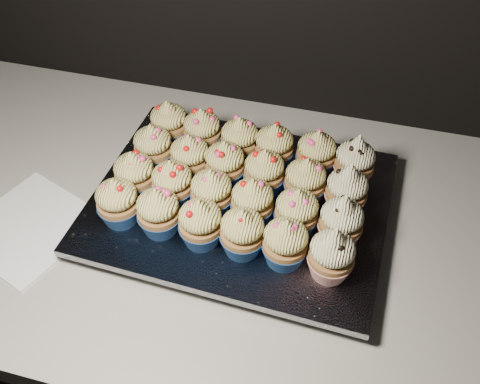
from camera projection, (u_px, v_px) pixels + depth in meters
The scene contains 29 objects.
cabinet at pixel (339, 381), 1.15m from camera, with size 2.40×0.60×0.86m, color black.
worktop at pixel (379, 255), 0.82m from camera, with size 2.44×0.64×0.04m, color beige.
napkin at pixel (29, 227), 0.83m from camera, with size 0.17×0.17×0.00m, color white.
baking_tray at pixel (240, 209), 0.84m from camera, with size 0.41×0.31×0.02m, color black.
foil_lining at pixel (240, 202), 0.83m from camera, with size 0.45×0.35×0.01m, color silver.
cupcake_0 at pixel (118, 202), 0.77m from camera, with size 0.06×0.06×0.08m.
cupcake_1 at pixel (159, 212), 0.76m from camera, with size 0.06×0.06×0.08m.
cupcake_2 at pixel (200, 223), 0.74m from camera, with size 0.06×0.06×0.08m.
cupcake_3 at pixel (242, 232), 0.73m from camera, with size 0.06×0.06×0.08m.
cupcake_4 at pixel (285, 243), 0.72m from camera, with size 0.06×0.06×0.08m.
cupcake_5 at pixel (332, 254), 0.70m from camera, with size 0.06×0.06×0.10m.
cupcake_6 at pixel (135, 175), 0.81m from camera, with size 0.06×0.06×0.08m.
cupcake_7 at pixel (173, 184), 0.80m from camera, with size 0.06×0.06×0.08m.
cupcake_8 at pixel (211, 193), 0.78m from camera, with size 0.06×0.06×0.08m.
cupcake_9 at pixel (252, 202), 0.77m from camera, with size 0.06×0.06×0.08m.
cupcake_10 at pixel (296, 212), 0.76m from camera, with size 0.06×0.06×0.08m.
cupcake_11 at pixel (341, 221), 0.74m from camera, with size 0.06×0.06×0.10m.
cupcake_12 at pixel (153, 147), 0.85m from camera, with size 0.06×0.06×0.08m.
cupcake_13 at pixel (190, 157), 0.84m from camera, with size 0.06×0.06×0.08m.
cupcake_14 at pixel (225, 164), 0.83m from camera, with size 0.06×0.06×0.08m.
cupcake_15 at pixel (264, 172), 0.81m from camera, with size 0.06×0.06×0.08m.
cupcake_16 at pixel (305, 181), 0.80m from camera, with size 0.06×0.06×0.08m.
cupcake_17 at pixel (347, 190), 0.78m from camera, with size 0.06×0.06×0.10m.
cupcake_18 at pixel (169, 124), 0.89m from camera, with size 0.06×0.06×0.08m.
cupcake_19 at pixel (202, 131), 0.88m from camera, with size 0.06×0.06×0.08m.
cupcake_20 at pixel (240, 140), 0.86m from camera, with size 0.06×0.06×0.08m.
cupcake_21 at pixel (274, 147), 0.85m from camera, with size 0.06×0.06×0.08m.
cupcake_22 at pixel (316, 154), 0.84m from camera, with size 0.06×0.06×0.08m.
cupcake_23 at pixel (355, 161), 0.83m from camera, with size 0.06×0.06×0.10m.
Camera 1 is at (-0.08, 1.17, 1.54)m, focal length 40.00 mm.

